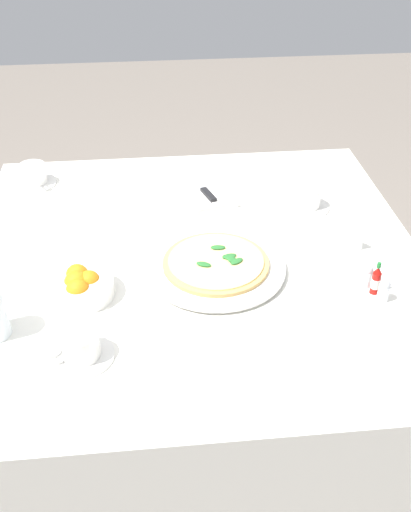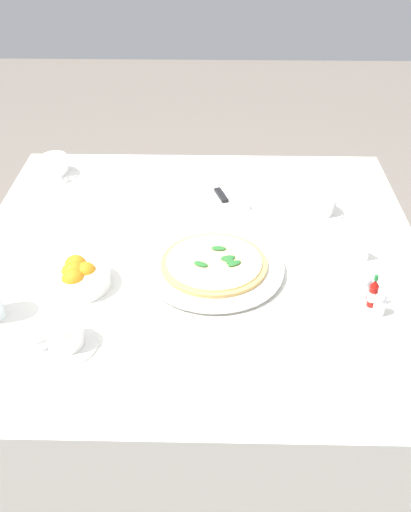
{
  "view_description": "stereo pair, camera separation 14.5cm",
  "coord_description": "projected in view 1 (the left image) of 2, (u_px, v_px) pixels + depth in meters",
  "views": [
    {
      "loc": [
        -1.22,
        0.1,
        1.58
      ],
      "look_at": [
        -0.04,
        -0.02,
        0.75
      ],
      "focal_mm": 41.81,
      "sensor_mm": 36.0,
      "label": 1
    },
    {
      "loc": [
        -1.22,
        -0.05,
        1.58
      ],
      "look_at": [
        -0.04,
        -0.02,
        0.75
      ],
      "focal_mm": 41.81,
      "sensor_mm": 36.0,
      "label": 2
    }
  ],
  "objects": [
    {
      "name": "ground_plane",
      "position": [
        198.0,
        441.0,
        1.91
      ],
      "size": [
        8.0,
        8.0,
        0.0
      ],
      "primitive_type": "plane",
      "color": "slate"
    },
    {
      "name": "dining_table",
      "position": [
        196.0,
        295.0,
        1.56
      ],
      "size": [
        1.13,
        1.13,
        0.73
      ],
      "color": "white",
      "rests_on": "ground_plane"
    },
    {
      "name": "pizza_plate",
      "position": [
        216.0,
        267.0,
        1.43
      ],
      "size": [
        0.33,
        0.33,
        0.02
      ],
      "color": "white",
      "rests_on": "dining_table"
    },
    {
      "name": "pizza",
      "position": [
        216.0,
        262.0,
        1.42
      ],
      "size": [
        0.25,
        0.25,
        0.02
      ],
      "color": "#DBAD60",
      "rests_on": "pizza_plate"
    },
    {
      "name": "coffee_cup_near_left",
      "position": [
        80.0,
        346.0,
        1.18
      ],
      "size": [
        0.13,
        0.13,
        0.06
      ],
      "color": "white",
      "rests_on": "dining_table"
    },
    {
      "name": "coffee_cup_far_right",
      "position": [
        33.0,
        175.0,
        1.78
      ],
      "size": [
        0.13,
        0.13,
        0.06
      ],
      "color": "white",
      "rests_on": "dining_table"
    },
    {
      "name": "coffee_cup_back_corner",
      "position": [
        307.0,
        198.0,
        1.66
      ],
      "size": [
        0.13,
        0.13,
        0.06
      ],
      "color": "white",
      "rests_on": "dining_table"
    },
    {
      "name": "napkin_folded",
      "position": [
        202.0,
        192.0,
        1.73
      ],
      "size": [
        0.25,
        0.19,
        0.02
      ],
      "rotation": [
        0.0,
        0.0,
        0.31
      ],
      "color": "white",
      "rests_on": "dining_table"
    },
    {
      "name": "dinner_knife",
      "position": [
        201.0,
        187.0,
        1.73
      ],
      "size": [
        0.19,
        0.08,
        0.01
      ],
      "rotation": [
        0.0,
        0.0,
        0.32
      ],
      "color": "silver",
      "rests_on": "napkin_folded"
    },
    {
      "name": "citrus_bowl",
      "position": [
        80.0,
        285.0,
        1.34
      ],
      "size": [
        0.15,
        0.15,
        0.07
      ],
      "color": "white",
      "rests_on": "dining_table"
    },
    {
      "name": "hot_sauce_bottle",
      "position": [
        376.0,
        281.0,
        1.35
      ],
      "size": [
        0.02,
        0.02,
        0.08
      ],
      "color": "#B7140F",
      "rests_on": "dining_table"
    },
    {
      "name": "salt_shaker",
      "position": [
        367.0,
        277.0,
        1.37
      ],
      "size": [
        0.03,
        0.03,
        0.06
      ],
      "color": "white",
      "rests_on": "dining_table"
    },
    {
      "name": "pepper_shaker",
      "position": [
        384.0,
        291.0,
        1.33
      ],
      "size": [
        0.03,
        0.03,
        0.06
      ],
      "color": "white",
      "rests_on": "dining_table"
    },
    {
      "name": "menu_card",
      "position": [
        348.0,
        233.0,
        1.52
      ],
      "size": [
        0.08,
        0.05,
        0.06
      ],
      "rotation": [
        0.0,
        0.0,
        3.75
      ],
      "color": "white",
      "rests_on": "dining_table"
    }
  ]
}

